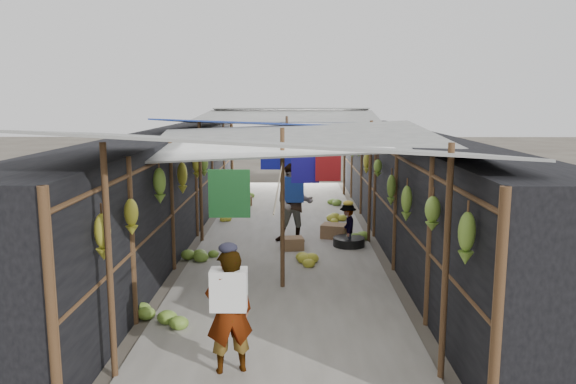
{
  "coord_description": "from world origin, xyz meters",
  "views": [
    {
      "loc": [
        0.17,
        -5.78,
        3.04
      ],
      "look_at": [
        0.07,
        5.01,
        1.25
      ],
      "focal_mm": 35.0,
      "sensor_mm": 36.0,
      "label": 1
    }
  ],
  "objects_px": {
    "vendor_elderly": "(229,312)",
    "vendor_seated": "(348,225)",
    "black_basin": "(349,242)",
    "shopper_blue": "(294,203)",
    "crate_near": "(292,244)"
  },
  "relations": [
    {
      "from": "vendor_elderly",
      "to": "black_basin",
      "type": "bearing_deg",
      "value": -125.34
    },
    {
      "from": "vendor_elderly",
      "to": "vendor_seated",
      "type": "height_order",
      "value": "vendor_elderly"
    },
    {
      "from": "shopper_blue",
      "to": "vendor_seated",
      "type": "distance_m",
      "value": 1.24
    },
    {
      "from": "crate_near",
      "to": "vendor_seated",
      "type": "relative_size",
      "value": 0.48
    },
    {
      "from": "vendor_elderly",
      "to": "shopper_blue",
      "type": "distance_m",
      "value": 5.9
    },
    {
      "from": "black_basin",
      "to": "shopper_blue",
      "type": "xyz_separation_m",
      "value": [
        -1.14,
        0.4,
        0.75
      ]
    },
    {
      "from": "crate_near",
      "to": "shopper_blue",
      "type": "relative_size",
      "value": 0.26
    },
    {
      "from": "vendor_elderly",
      "to": "vendor_seated",
      "type": "bearing_deg",
      "value": -125.11
    },
    {
      "from": "vendor_seated",
      "to": "shopper_blue",
      "type": "bearing_deg",
      "value": -111.63
    },
    {
      "from": "black_basin",
      "to": "vendor_seated",
      "type": "bearing_deg",
      "value": -149.84
    },
    {
      "from": "black_basin",
      "to": "shopper_blue",
      "type": "height_order",
      "value": "shopper_blue"
    },
    {
      "from": "crate_near",
      "to": "shopper_blue",
      "type": "distance_m",
      "value": 0.99
    },
    {
      "from": "black_basin",
      "to": "vendor_seated",
      "type": "xyz_separation_m",
      "value": [
        -0.03,
        -0.02,
        0.36
      ]
    },
    {
      "from": "black_basin",
      "to": "shopper_blue",
      "type": "relative_size",
      "value": 0.39
    },
    {
      "from": "vendor_elderly",
      "to": "shopper_blue",
      "type": "bearing_deg",
      "value": -113.56
    }
  ]
}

